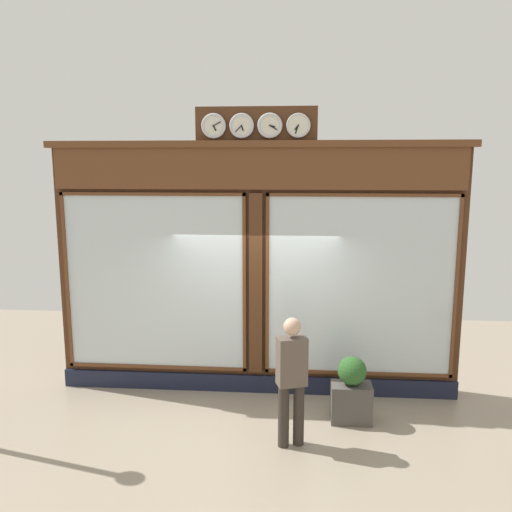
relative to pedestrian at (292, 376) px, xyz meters
The scene contains 5 objects.
ground_plane 1.65m from the pedestrian, 65.12° to the left, with size 14.00×14.00×0.00m, color gray.
shop_facade 2.06m from the pedestrian, 71.25° to the right, with size 6.31×0.42×4.37m.
pedestrian is the anchor object (origin of this frame).
planter_box 1.27m from the pedestrian, 139.49° to the right, with size 0.56×0.36×0.54m, color #4C4742.
planter_shrub 1.10m from the pedestrian, 139.49° to the right, with size 0.40×0.40×0.40m, color #285623.
Camera 1 is at (-0.63, 7.78, 3.56)m, focal length 36.82 mm.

